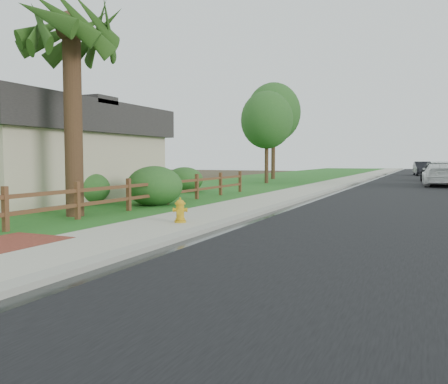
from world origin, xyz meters
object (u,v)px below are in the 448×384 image
at_px(fire_hydrant, 180,211).
at_px(white_suv, 441,174).
at_px(dark_car_mid, 435,172).
at_px(palm_tree, 71,26).
at_px(ranch_fence, 149,191).

bearing_deg(fire_hydrant, white_suv, 74.03).
bearing_deg(white_suv, fire_hydrant, 71.69).
bearing_deg(fire_hydrant, dark_car_mid, 78.37).
xyz_separation_m(palm_tree, white_suv, (10.10, 21.82, -4.73)).
height_order(ranch_fence, dark_car_mid, dark_car_mid).
bearing_deg(fire_hydrant, palm_tree, 174.11).
bearing_deg(white_suv, dark_car_mid, -89.90).
bearing_deg(ranch_fence, fire_hydrant, -47.18).
height_order(palm_tree, white_suv, palm_tree).
relative_size(fire_hydrant, white_suv, 0.12).
relative_size(fire_hydrant, dark_car_mid, 0.15).
bearing_deg(palm_tree, dark_car_mid, 71.34).
relative_size(palm_tree, fire_hydrant, 10.30).
bearing_deg(fire_hydrant, ranch_fence, 132.82).
relative_size(palm_tree, dark_car_mid, 1.57).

